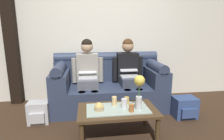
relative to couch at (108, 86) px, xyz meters
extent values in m
cube|color=silver|center=(0.00, 0.53, 1.07)|extent=(6.00, 0.12, 2.90)
cube|color=black|center=(-1.72, 0.41, 1.07)|extent=(0.20, 0.20, 2.90)
cube|color=#2D3851|center=(0.00, -0.07, -0.17)|extent=(1.93, 0.88, 0.42)
cube|color=#2D3851|center=(0.00, 0.26, 0.24)|extent=(1.93, 0.22, 0.40)
cylinder|color=#2D3851|center=(0.00, 0.26, 0.50)|extent=(1.93, 0.18, 0.18)
cube|color=#2D3851|center=(-0.83, -0.07, 0.18)|extent=(0.28, 0.88, 0.28)
cylinder|color=#2D3851|center=(-0.83, -0.07, 0.37)|extent=(0.18, 0.88, 0.18)
cube|color=#2D3851|center=(0.83, -0.07, 0.18)|extent=(0.28, 0.88, 0.28)
cylinder|color=#2D3851|center=(0.83, -0.07, 0.37)|extent=(0.18, 0.88, 0.18)
cube|color=#595B66|center=(-0.37, -0.13, 0.12)|extent=(0.34, 0.40, 0.15)
cylinder|color=#595B66|center=(-0.47, -0.39, -0.17)|extent=(0.12, 0.12, 0.42)
cylinder|color=#595B66|center=(-0.27, -0.39, -0.17)|extent=(0.12, 0.12, 0.42)
cube|color=gray|center=(-0.37, 0.11, 0.31)|extent=(0.38, 0.22, 0.54)
cylinder|color=gray|center=(-0.60, 0.07, 0.29)|extent=(0.09, 0.09, 0.44)
cylinder|color=gray|center=(-0.13, 0.07, 0.29)|extent=(0.09, 0.09, 0.44)
sphere|color=tan|center=(-0.37, 0.09, 0.71)|extent=(0.21, 0.21, 0.21)
sphere|color=black|center=(-0.37, 0.09, 0.75)|extent=(0.19, 0.19, 0.19)
cube|color=silver|center=(-0.37, -0.11, 0.20)|extent=(0.31, 0.22, 0.02)
cube|color=silver|center=(-0.37, 0.05, 0.30)|extent=(0.31, 0.20, 0.10)
cube|color=black|center=(-0.37, 0.04, 0.30)|extent=(0.27, 0.17, 0.08)
cube|color=#383D4C|center=(0.37, -0.13, 0.12)|extent=(0.34, 0.40, 0.15)
cylinder|color=#383D4C|center=(0.27, -0.39, -0.17)|extent=(0.12, 0.12, 0.42)
cylinder|color=#383D4C|center=(0.47, -0.39, -0.17)|extent=(0.12, 0.12, 0.42)
cube|color=black|center=(0.37, 0.11, 0.31)|extent=(0.38, 0.22, 0.54)
cylinder|color=black|center=(0.13, 0.07, 0.29)|extent=(0.09, 0.09, 0.44)
cylinder|color=black|center=(0.60, 0.07, 0.29)|extent=(0.09, 0.09, 0.44)
sphere|color=tan|center=(0.37, 0.09, 0.71)|extent=(0.21, 0.21, 0.21)
sphere|color=#472D19|center=(0.37, 0.09, 0.75)|extent=(0.19, 0.19, 0.19)
cube|color=silver|center=(0.37, -0.11, 0.20)|extent=(0.31, 0.22, 0.02)
cube|color=silver|center=(0.37, 0.03, 0.31)|extent=(0.31, 0.21, 0.08)
cube|color=black|center=(0.37, 0.02, 0.31)|extent=(0.27, 0.18, 0.06)
cube|color=#47331E|center=(0.00, -1.00, -0.02)|extent=(1.01, 0.57, 0.04)
cube|color=#9EB2A8|center=(0.00, -1.00, 0.01)|extent=(0.79, 0.40, 0.01)
cylinder|color=#47331E|center=(-0.46, -1.23, -0.21)|extent=(0.06, 0.06, 0.34)
cylinder|color=#47331E|center=(0.46, -1.23, -0.21)|extent=(0.06, 0.06, 0.34)
cylinder|color=#47331E|center=(-0.46, -0.76, -0.21)|extent=(0.06, 0.06, 0.34)
cylinder|color=#47331E|center=(0.46, -0.76, -0.21)|extent=(0.06, 0.06, 0.34)
cylinder|color=silver|center=(0.26, -1.07, 0.10)|extent=(0.08, 0.08, 0.17)
cylinder|color=#3D7538|center=(0.26, -1.07, 0.26)|extent=(0.01, 0.01, 0.16)
sphere|color=#E5CC4C|center=(0.26, -1.07, 0.39)|extent=(0.13, 0.13, 0.13)
cylinder|color=tan|center=(-0.24, -1.01, 0.04)|extent=(0.13, 0.13, 0.05)
sphere|color=#D8B766|center=(-0.24, -1.01, 0.06)|extent=(0.10, 0.10, 0.10)
cylinder|color=gold|center=(0.15, -0.87, 0.06)|extent=(0.06, 0.06, 0.10)
cylinder|color=#B26633|center=(0.15, -1.12, 0.06)|extent=(0.06, 0.06, 0.09)
cylinder|color=silver|center=(0.09, -1.00, 0.08)|extent=(0.08, 0.08, 0.12)
cylinder|color=#DBB77A|center=(-0.03, -0.89, 0.07)|extent=(0.07, 0.07, 0.12)
cube|color=#B7B7BC|center=(-1.11, -0.49, -0.21)|extent=(0.30, 0.21, 0.33)
cube|color=#B7B7BC|center=(-1.11, -0.61, -0.24)|extent=(0.21, 0.05, 0.15)
cube|color=#33477A|center=(1.15, -0.61, -0.21)|extent=(0.36, 0.27, 0.33)
cube|color=#33477A|center=(1.15, -0.76, -0.25)|extent=(0.25, 0.05, 0.15)
camera|label=1|loc=(-0.37, -3.16, 1.00)|focal=29.46mm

